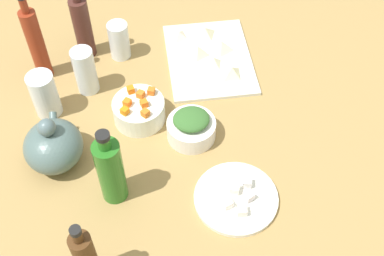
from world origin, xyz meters
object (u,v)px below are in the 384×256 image
at_px(cutting_board, 209,59).
at_px(bottle_0, 82,26).
at_px(teapot, 53,145).
at_px(bottle_3, 110,170).
at_px(drinking_glass_2, 119,40).
at_px(bowl_carrots, 139,111).
at_px(bowl_greens, 190,129).
at_px(bottle_1, 36,43).
at_px(drinking_glass_0, 85,71).
at_px(drinking_glass_1, 45,95).
at_px(plate_tofu, 236,198).

xyz_separation_m(cutting_board, bottle_0, (0.08, 0.36, 0.10)).
bearing_deg(teapot, bottle_0, -11.14).
xyz_separation_m(bottle_3, drinking_glass_2, (0.49, -0.03, -0.04)).
height_order(bowl_carrots, bottle_0, bottle_0).
bearing_deg(bowl_carrots, drinking_glass_2, 8.71).
bearing_deg(bowl_greens, cutting_board, -18.55).
distance_m(cutting_board, bowl_carrots, 0.30).
bearing_deg(bottle_1, bowl_carrots, -128.27).
bearing_deg(bottle_0, bowl_greens, -143.41).
height_order(drinking_glass_0, drinking_glass_1, drinking_glass_0).
bearing_deg(bottle_0, bottle_1, 121.36).
bearing_deg(drinking_glass_2, plate_tofu, -155.24).
xyz_separation_m(drinking_glass_1, drinking_glass_2, (0.20, -0.20, -0.01)).
distance_m(bowl_greens, drinking_glass_2, 0.38).
bearing_deg(drinking_glass_1, teapot, -170.51).
distance_m(bowl_greens, drinking_glass_1, 0.40).
bearing_deg(bowl_greens, bottle_3, 126.70).
height_order(plate_tofu, drinking_glass_0, drinking_glass_0).
bearing_deg(bottle_3, drinking_glass_1, 30.46).
relative_size(cutting_board, bottle_3, 1.40).
relative_size(plate_tofu, drinking_glass_1, 1.53).
xyz_separation_m(teapot, drinking_glass_1, (0.17, 0.03, 0.01)).
relative_size(drinking_glass_0, drinking_glass_2, 1.21).
bearing_deg(bowl_carrots, bowl_greens, -121.30).
height_order(bottle_1, bottle_3, bottle_1).
distance_m(plate_tofu, drinking_glass_1, 0.57).
bearing_deg(drinking_glass_1, bowl_greens, -110.35).
xyz_separation_m(bottle_1, drinking_glass_0, (-0.08, -0.13, -0.05)).
xyz_separation_m(bowl_greens, drinking_glass_0, (0.21, 0.27, 0.04)).
bearing_deg(plate_tofu, teapot, 67.54).
bearing_deg(bottle_0, drinking_glass_0, -179.07).
xyz_separation_m(bowl_carrots, bottle_3, (-0.23, 0.07, 0.07)).
bearing_deg(bowl_carrots, drinking_glass_0, 46.23).
bearing_deg(bottle_1, cutting_board, -90.64).
relative_size(plate_tofu, drinking_glass_0, 1.44).
xyz_separation_m(drinking_glass_0, drinking_glass_2, (0.13, -0.10, -0.01)).
distance_m(teapot, bottle_3, 0.19).
height_order(bowl_greens, bottle_1, bottle_1).
bearing_deg(teapot, bottle_1, 8.41).
height_order(cutting_board, bowl_greens, bowl_greens).
relative_size(bowl_greens, bottle_0, 0.52).
distance_m(bottle_1, drinking_glass_0, 0.15).
bearing_deg(bowl_greens, drinking_glass_0, 51.74).
height_order(cutting_board, drinking_glass_0, drinking_glass_0).
relative_size(bowl_greens, drinking_glass_1, 0.97).
distance_m(bowl_carrots, drinking_glass_1, 0.25).
distance_m(bottle_1, bottle_3, 0.48).
xyz_separation_m(bottle_0, drinking_glass_0, (-0.15, -0.00, -0.03)).
distance_m(drinking_glass_0, drinking_glass_1, 0.13).
distance_m(plate_tofu, teapot, 0.46).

